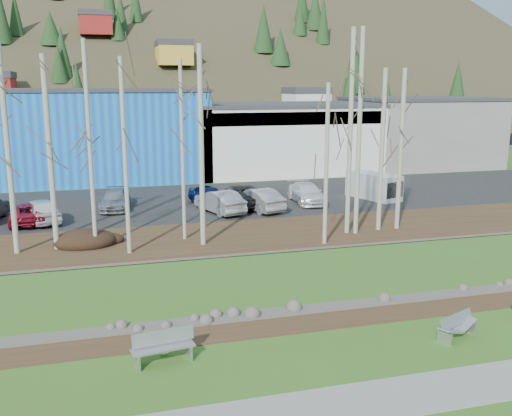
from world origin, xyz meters
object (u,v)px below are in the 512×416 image
object	(u,v)px
car_2	(30,213)
car_6	(239,196)
car_4	(209,195)
bench_damaged	(457,326)
seagull	(165,351)
van_white	(375,186)
car_9	(220,201)
car_0	(41,210)
car_7	(307,193)
car_5	(258,199)
bench_intact	(163,347)
car_3	(115,200)

from	to	relation	value
car_2	car_6	world-z (taller)	car_6
car_4	car_6	size ratio (longest dim) A/B	0.70
bench_damaged	seagull	size ratio (longest dim) A/B	4.61
car_2	van_white	distance (m)	24.51
car_9	car_0	bearing A→B (deg)	-17.87
car_7	car_2	bearing A→B (deg)	-173.14
car_5	van_white	size ratio (longest dim) A/B	0.99
van_white	bench_intact	bearing A→B (deg)	-148.47
car_2	car_0	bearing A→B (deg)	176.75
bench_damaged	van_white	distance (m)	24.19
seagull	car_4	xyz separation A→B (m)	(5.84, 22.55, 0.66)
bench_damaged	car_2	size ratio (longest dim) A/B	0.40
bench_intact	car_3	xyz separation A→B (m)	(-0.70, 23.15, 0.29)
bench_intact	car_0	xyz separation A→B (m)	(-5.32, 20.39, 0.40)
car_0	car_5	bearing A→B (deg)	161.49
car_3	car_2	bearing A→B (deg)	-143.96
car_7	bench_damaged	bearing A→B (deg)	-94.09
seagull	van_white	xyz separation A→B (m)	(18.42, 21.33, 0.93)
van_white	car_9	bearing A→B (deg)	169.50
bench_intact	bench_damaged	bearing A→B (deg)	-13.66
car_0	van_white	bearing A→B (deg)	165.93
car_6	bench_damaged	bearing A→B (deg)	81.09
car_9	car_2	bearing A→B (deg)	-17.93
bench_damaged	car_9	world-z (taller)	car_9
car_0	car_9	bearing A→B (deg)	161.20
bench_intact	seagull	distance (m)	0.54
car_2	car_9	world-z (taller)	car_9
van_white	car_4	bearing A→B (deg)	156.43
bench_damaged	car_4	size ratio (longest dim) A/B	0.46
bench_damaged	seagull	distance (m)	10.07
car_2	car_3	size ratio (longest dim) A/B	1.05
bench_damaged	car_6	bearing A→B (deg)	72.38
car_3	car_7	size ratio (longest dim) A/B	0.92
car_2	car_9	bearing A→B (deg)	177.93
seagull	car_9	size ratio (longest dim) A/B	0.09
bench_intact	car_4	size ratio (longest dim) A/B	0.52
car_9	van_white	bearing A→B (deg)	171.17
seagull	car_5	bearing A→B (deg)	89.90
car_3	car_7	xyz separation A→B (m)	(13.64, -1.50, 0.06)
car_6	car_7	distance (m)	5.08
car_2	car_3	world-z (taller)	car_2
car_3	car_5	bearing A→B (deg)	-9.26
car_3	bench_intact	bearing A→B (deg)	-79.66
bench_damaged	car_5	xyz separation A→B (m)	(-1.29, 21.02, 0.51)
seagull	car_7	distance (m)	24.83
car_0	van_white	distance (m)	23.88
seagull	car_7	world-z (taller)	car_7
car_6	car_4	bearing A→B (deg)	-48.39
car_7	van_white	xyz separation A→B (m)	(5.58, 0.09, 0.25)
bench_damaged	van_white	bearing A→B (deg)	46.33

